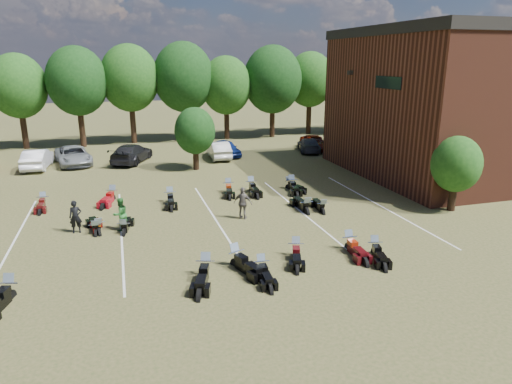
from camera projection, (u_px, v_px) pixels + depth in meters
name	position (u px, v px, depth m)	size (l,w,h in m)	color
ground	(288.00, 236.00, 22.78)	(160.00, 160.00, 0.00)	brown
car_1	(37.00, 159.00, 36.55)	(1.67, 4.78, 1.57)	silver
car_2	(73.00, 156.00, 37.94)	(2.49, 5.41, 1.50)	gray
car_3	(131.00, 153.00, 38.74)	(2.21, 5.44, 1.58)	black
car_4	(226.00, 148.00, 41.32)	(1.69, 4.20, 1.43)	navy
car_5	(219.00, 150.00, 40.35)	(1.60, 4.59, 1.51)	#B2B3AE
car_6	(313.00, 143.00, 44.11)	(2.23, 4.85, 1.35)	#561004
car_7	(309.00, 145.00, 43.22)	(1.82, 4.48, 1.30)	#38383D
person_black	(76.00, 217.00, 22.98)	(0.61, 0.40, 1.68)	black
person_green	(120.00, 214.00, 23.31)	(0.84, 0.65, 1.73)	#2A702B
person_grey	(243.00, 203.00, 24.97)	(1.05, 0.44, 1.80)	#5D564F
motorcycle_0	(10.00, 299.00, 16.75)	(0.78, 2.46, 1.37)	black
motorcycle_1	(206.00, 276.00, 18.54)	(0.79, 2.49, 1.39)	black
motorcycle_2	(261.00, 274.00, 18.72)	(0.68, 2.13, 1.18)	black
motorcycle_3	(236.00, 266.00, 19.41)	(0.80, 2.52, 1.40)	black
motorcycle_4	(374.00, 255.00, 20.58)	(0.71, 2.22, 1.24)	black
motorcycle_5	(296.00, 256.00, 20.41)	(0.72, 2.25, 1.25)	black
motorcycle_6	(349.00, 250.00, 21.11)	(0.75, 2.34, 1.31)	#3E080C
motorcycle_7	(96.00, 235.00, 22.85)	(0.65, 2.03, 1.13)	maroon
motorcycle_8	(99.00, 234.00, 22.95)	(0.72, 2.26, 1.26)	black
motorcycle_9	(124.00, 234.00, 22.94)	(0.67, 2.12, 1.18)	black
motorcycle_12	(306.00, 213.00, 26.05)	(0.80, 2.50, 1.39)	black
motorcycle_13	(323.00, 213.00, 26.07)	(0.70, 2.19, 1.22)	black
motorcycle_14	(44.00, 206.00, 27.33)	(0.69, 2.17, 1.21)	#43090C
motorcycle_15	(113.00, 200.00, 28.47)	(0.77, 2.41, 1.34)	maroon
motorcycle_16	(170.00, 202.00, 28.09)	(0.76, 2.39, 1.33)	black
motorcycle_17	(228.00, 192.00, 30.23)	(0.75, 2.34, 1.30)	black
motorcycle_18	(251.00, 191.00, 30.49)	(0.78, 2.46, 1.37)	black
motorcycle_19	(292.00, 189.00, 30.86)	(0.78, 2.46, 1.37)	black
motorcycle_20	(289.00, 189.00, 31.04)	(0.68, 2.13, 1.19)	black
brick_building	(512.00, 101.00, 35.66)	(25.40, 15.20, 10.70)	#5C2A1A
tree_line	(182.00, 81.00, 47.37)	(56.00, 6.00, 9.79)	black
young_tree_near_building	(456.00, 164.00, 25.85)	(2.80, 2.80, 4.16)	black
young_tree_midfield	(195.00, 131.00, 35.60)	(3.20, 3.20, 4.70)	black
parking_lines	(217.00, 222.00, 24.70)	(20.10, 14.00, 0.01)	silver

